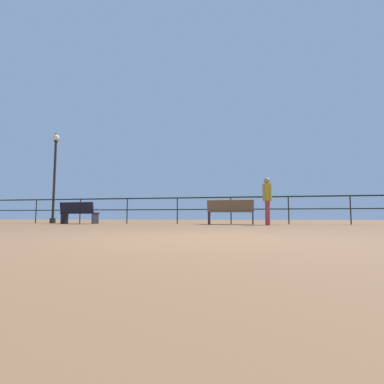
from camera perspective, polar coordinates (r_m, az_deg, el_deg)
ground_plane at (r=3.55m, az=1.02°, el=-9.13°), size 60.00×60.00×0.00m
pier_railing at (r=11.38m, az=7.66°, el=-2.30°), size 21.50×0.05×1.06m
bench_far_left at (r=12.53m, az=-21.42°, el=-3.68°), size 1.50×0.72×0.87m
bench_near_left at (r=10.64m, az=7.58°, el=-3.64°), size 1.67×0.69×0.89m
lamppost_left at (r=14.46m, az=-25.42°, el=3.52°), size 0.29×0.29×4.12m
person_by_bench at (r=9.84m, az=14.60°, el=-1.11°), size 0.30×0.50×1.57m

